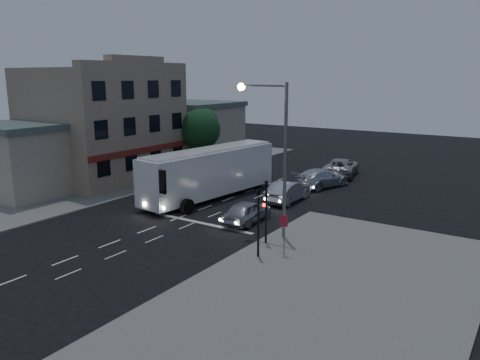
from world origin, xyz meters
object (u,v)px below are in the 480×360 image
Objects in this scene: car_sedan_b at (321,178)px; street_tree at (200,128)px; tour_bus at (210,171)px; car_suv at (247,211)px; car_sedan_a at (288,191)px; traffic_signal_main at (266,204)px; car_sedan_c at (341,167)px; regulatory_sign at (284,228)px; streetlight at (275,142)px; traffic_signal_side at (258,215)px.

street_tree is at bearing 19.92° from car_sedan_b.
car_sedan_b is (5.87, 8.18, -1.31)m from tour_bus.
car_suv is 0.90× the size of car_sedan_a.
traffic_signal_main is at bearing 109.70° from car_sedan_a.
tour_bus is 14.96m from car_sedan_c.
car_suv is (5.87, -3.82, -1.39)m from tour_bus.
car_sedan_a is at bearing 104.47° from car_sedan_b.
traffic_signal_main is at bearing 149.16° from regulatory_sign.
traffic_signal_main is 0.46× the size of streetlight.
car_sedan_b is 1.37× the size of traffic_signal_side.
regulatory_sign is at bearing -51.25° from streetlight.
traffic_signal_main is 21.38m from street_tree.
traffic_signal_main is at bearing -79.80° from streetlight.
car_sedan_a reaches higher than car_suv.
car_suv is 4.70m from traffic_signal_main.
car_sedan_b is 0.90× the size of street_tree.
regulatory_sign is at bearing -30.84° from traffic_signal_main.
street_tree is (-12.63, -0.78, 3.69)m from car_sedan_b.
car_sedan_b is at bearing 60.60° from tour_bus.
traffic_signal_side is (0.70, -1.98, 0.00)m from traffic_signal_main.
car_sedan_a is (-0.20, 6.15, 0.06)m from car_suv.
streetlight is (8.80, -5.42, 3.61)m from tour_bus.
tour_bus is 6.28m from car_sedan_a.
car_sedan_b is 0.62× the size of streetlight.
regulatory_sign is 23.40m from street_tree.
tour_bus reaches higher than car_sedan_a.
car_sedan_a is 2.20× the size of regulatory_sign.
car_sedan_c is at bearing -69.56° from car_sedan_b.
streetlight reaches higher than traffic_signal_side.
traffic_signal_main reaches higher than car_sedan_a.
car_sedan_a is at bearing 111.93° from streetlight.
car_suv is at bearing -41.63° from street_tree.
street_tree is at bearing -44.63° from car_suv.
car_sedan_c reaches higher than car_suv.
street_tree reaches higher than traffic_signal_main.
car_suv is at bearing 106.41° from car_sedan_b.
streetlight reaches higher than street_tree.
tour_bus is at bearing -36.00° from car_suv.
street_tree is at bearing 16.32° from car_sedan_c.
traffic_signal_main is 0.66× the size of street_tree.
street_tree is (-15.81, 14.25, 2.08)m from traffic_signal_main.
car_suv is at bearing 140.40° from regulatory_sign.
car_sedan_c is at bearing 99.81° from traffic_signal_main.
street_tree is (-17.51, 15.26, 2.90)m from regulatory_sign.
tour_bus is 10.94m from streetlight.
car_sedan_a is 5.85m from car_sedan_b.
traffic_signal_side is 1.86× the size of regulatory_sign.
car_sedan_c is 20.17m from streetlight.
traffic_signal_side is at bearing -35.84° from tour_bus.
tour_bus is at bearing 137.89° from traffic_signal_side.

